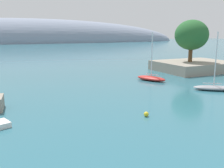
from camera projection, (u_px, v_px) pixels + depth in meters
name	position (u px, v px, depth m)	size (l,w,h in m)	color
shore_outcrop	(194.00, 66.00, 61.27)	(17.29, 13.81, 2.27)	gray
tree_clump_shore	(192.00, 35.00, 59.00)	(7.74, 7.74, 9.77)	brown
distant_ridge	(28.00, 43.00, 230.75)	(315.73, 57.16, 43.47)	gray
sailboat_red_near_shore	(151.00, 78.00, 48.84)	(4.59, 6.63, 9.15)	red
sailboat_grey_mid_mooring	(214.00, 87.00, 40.53)	(6.26, 5.35, 9.24)	gray
mooring_buoy_yellow	(146.00, 114.00, 27.87)	(0.55, 0.55, 0.55)	yellow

